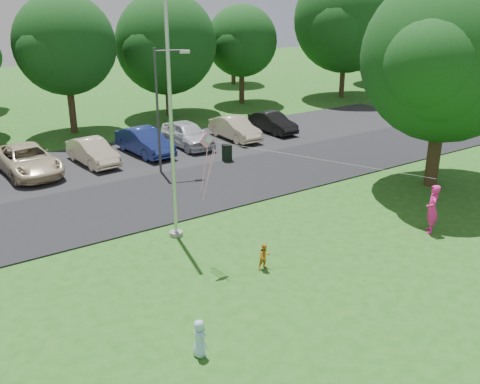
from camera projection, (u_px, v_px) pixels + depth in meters
ground at (336, 263)px, 18.26m from camera, size 120.00×120.00×0.00m
park_road at (202, 187)px, 25.22m from camera, size 60.00×6.00×0.06m
parking_strip at (144, 155)px, 30.26m from camera, size 42.00×7.00×0.06m
flagpole at (171, 128)px, 18.83m from camera, size 0.50×0.50×10.00m
street_lamp at (162, 100)px, 26.07m from camera, size 1.70×0.68×6.21m
trash_can at (227, 153)px, 28.98m from camera, size 0.60×0.60×0.95m
big_tree at (446, 61)px, 23.46m from camera, size 8.38×7.51×9.72m
tree_row at (106, 39)px, 35.86m from camera, size 64.35×11.94×10.88m
horizon_trees at (93, 47)px, 45.12m from camera, size 77.46×7.20×7.02m
parked_cars at (125, 145)px, 29.38m from camera, size 19.87×5.32×1.48m
woman at (432, 209)px, 20.27m from camera, size 0.82×0.81×1.91m
child_yellow at (265, 257)px, 17.68m from camera, size 0.47×0.38×0.92m
child_blue at (199, 338)px, 13.43m from camera, size 0.34×0.51×1.03m
kite at (217, 155)px, 17.18m from camera, size 8.51×3.02×2.39m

